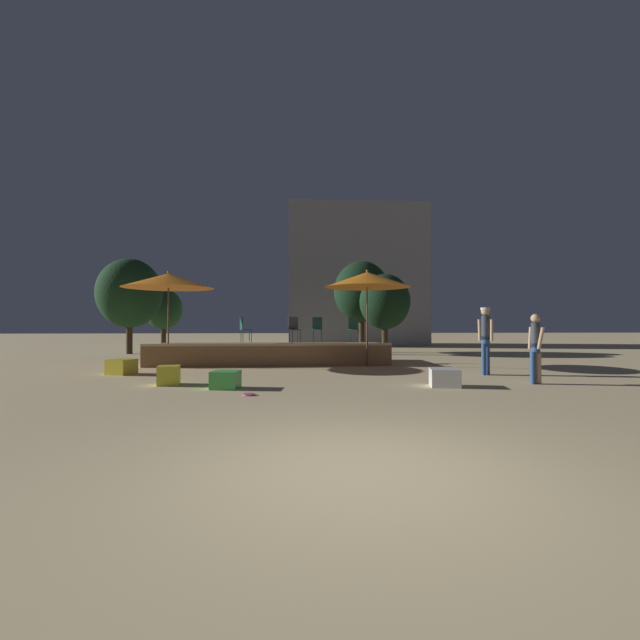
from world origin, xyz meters
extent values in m
plane|color=#D1B784|center=(0.00, 0.00, 0.00)|extent=(120.00, 120.00, 0.00)
cube|color=olive|center=(-1.35, 11.46, 0.35)|extent=(8.27, 2.66, 0.69)
cube|color=#CCB793|center=(-1.35, 10.17, 0.73)|extent=(8.27, 0.12, 0.08)
cylinder|color=brown|center=(1.93, 10.03, 1.32)|extent=(0.05, 0.05, 2.65)
cone|color=orange|center=(1.93, 10.03, 2.90)|extent=(2.88, 2.88, 0.51)
sphere|color=orange|center=(1.93, 10.03, 3.20)|extent=(0.08, 0.08, 0.08)
cylinder|color=brown|center=(-4.64, 10.26, 1.30)|extent=(0.05, 0.05, 2.60)
cone|color=orange|center=(-4.64, 10.26, 2.84)|extent=(2.93, 2.93, 0.48)
sphere|color=orange|center=(-4.64, 10.26, 3.12)|extent=(0.08, 0.08, 0.08)
cube|color=white|center=(2.85, 5.39, 0.20)|extent=(0.75, 0.75, 0.40)
cube|color=#4CC651|center=(-2.08, 5.46, 0.19)|extent=(0.65, 0.65, 0.39)
cube|color=yellow|center=(-3.48, 6.12, 0.22)|extent=(0.56, 0.56, 0.45)
cube|color=yellow|center=(-5.39, 8.33, 0.21)|extent=(0.79, 0.79, 0.42)
cylinder|color=#2D4C7F|center=(5.08, 5.62, 0.38)|extent=(0.13, 0.13, 0.77)
cylinder|color=tan|center=(5.23, 5.66, 0.38)|extent=(0.13, 0.13, 0.77)
cylinder|color=#2D4C7F|center=(5.15, 5.64, 0.85)|extent=(0.20, 0.20, 0.24)
cylinder|color=#333842|center=(5.15, 5.64, 1.16)|extent=(0.20, 0.20, 0.59)
cylinder|color=tan|center=(5.19, 5.48, 1.09)|extent=(0.12, 0.22, 0.53)
cylinder|color=tan|center=(5.12, 5.80, 1.09)|extent=(0.10, 0.13, 0.53)
sphere|color=tan|center=(5.15, 5.64, 1.56)|extent=(0.21, 0.21, 0.21)
cylinder|color=#2D4C7F|center=(4.88, 7.53, 0.44)|extent=(0.13, 0.13, 0.88)
cylinder|color=#2D4C7F|center=(4.73, 7.43, 0.44)|extent=(0.13, 0.13, 0.88)
cylinder|color=#2D4C7F|center=(4.80, 7.48, 0.96)|extent=(0.23, 0.23, 0.24)
cylinder|color=#333842|center=(4.80, 7.48, 1.31)|extent=(0.23, 0.23, 0.67)
cylinder|color=tan|center=(4.70, 7.63, 1.25)|extent=(0.12, 0.13, 0.60)
cylinder|color=tan|center=(4.91, 7.32, 1.25)|extent=(0.11, 0.11, 0.60)
sphere|color=tan|center=(4.80, 7.48, 1.77)|extent=(0.24, 0.24, 0.24)
cylinder|color=beige|center=(4.80, 7.48, 1.84)|extent=(0.26, 0.26, 0.07)
cylinder|color=#1E4C47|center=(1.53, 11.17, 1.00)|extent=(0.02, 0.02, 0.45)
cylinder|color=#1E4C47|center=(1.83, 11.18, 1.00)|extent=(0.02, 0.02, 0.45)
cylinder|color=#1E4C47|center=(1.52, 11.47, 1.00)|extent=(0.02, 0.02, 0.45)
cylinder|color=#1E4C47|center=(1.82, 11.48, 1.00)|extent=(0.02, 0.02, 0.45)
cylinder|color=#1E4C47|center=(1.68, 11.33, 1.22)|extent=(0.40, 0.40, 0.02)
cube|color=#1E4C47|center=(1.67, 11.50, 1.45)|extent=(0.36, 0.03, 0.45)
cylinder|color=#1E4C47|center=(0.17, 11.23, 1.00)|extent=(0.02, 0.02, 0.45)
cylinder|color=#1E4C47|center=(0.47, 11.19, 1.00)|extent=(0.02, 0.02, 0.45)
cylinder|color=#1E4C47|center=(0.21, 11.53, 1.00)|extent=(0.02, 0.02, 0.45)
cylinder|color=#1E4C47|center=(0.50, 11.49, 1.00)|extent=(0.02, 0.02, 0.45)
cylinder|color=#1E4C47|center=(0.34, 11.36, 1.22)|extent=(0.40, 0.40, 0.02)
cube|color=#1E4C47|center=(0.36, 11.53, 1.45)|extent=(0.36, 0.07, 0.45)
cylinder|color=#1E4C47|center=(-2.00, 11.08, 1.00)|extent=(0.02, 0.02, 0.45)
cylinder|color=#1E4C47|center=(-2.10, 11.37, 1.00)|extent=(0.02, 0.02, 0.45)
cylinder|color=#1E4C47|center=(-2.28, 10.98, 1.00)|extent=(0.02, 0.02, 0.45)
cylinder|color=#1E4C47|center=(-2.39, 11.26, 1.00)|extent=(0.02, 0.02, 0.45)
cylinder|color=#1E4C47|center=(-2.19, 11.17, 1.22)|extent=(0.40, 0.40, 0.02)
cube|color=#1E4C47|center=(-2.35, 11.12, 1.45)|extent=(0.15, 0.35, 0.45)
cylinder|color=#47474C|center=(-0.57, 10.58, 1.00)|extent=(0.02, 0.02, 0.45)
cylinder|color=#47474C|center=(-0.28, 10.68, 1.00)|extent=(0.02, 0.02, 0.45)
cylinder|color=#47474C|center=(-0.67, 10.86, 1.00)|extent=(0.02, 0.02, 0.45)
cylinder|color=#47474C|center=(-0.39, 10.96, 1.00)|extent=(0.02, 0.02, 0.45)
cylinder|color=#47474C|center=(-0.48, 10.77, 1.22)|extent=(0.40, 0.40, 0.02)
cube|color=#47474C|center=(-0.53, 10.93, 1.45)|extent=(0.35, 0.15, 0.45)
cylinder|color=#E54C99|center=(-1.48, 4.51, 0.02)|extent=(0.24, 0.24, 0.03)
cylinder|color=#3D2B1C|center=(-7.71, 20.45, 0.66)|extent=(0.28, 0.28, 1.32)
ellipsoid|color=#1E4223|center=(-7.71, 20.45, 2.25)|extent=(2.07, 2.07, 2.27)
cylinder|color=#3D2B1C|center=(3.74, 15.39, 0.70)|extent=(0.28, 0.28, 1.40)
ellipsoid|color=black|center=(3.74, 15.39, 2.45)|extent=(2.33, 2.33, 2.57)
cylinder|color=#3D2B1C|center=(-8.21, 16.71, 0.77)|extent=(0.28, 0.28, 1.54)
ellipsoid|color=#19381E|center=(-8.21, 16.71, 2.87)|extent=(2.97, 2.97, 3.27)
cylinder|color=#3D2B1C|center=(2.95, 17.05, 0.89)|extent=(0.28, 0.28, 1.79)
ellipsoid|color=black|center=(2.95, 17.05, 3.03)|extent=(2.77, 2.77, 3.05)
cube|color=gray|center=(3.79, 24.55, 4.57)|extent=(8.97, 4.68, 9.14)
camera|label=1|loc=(-0.68, -4.09, 1.43)|focal=24.00mm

